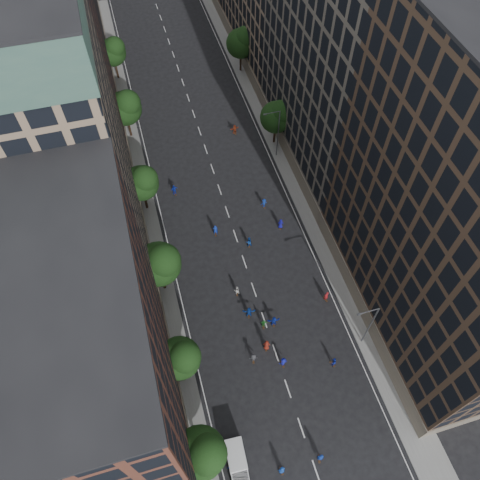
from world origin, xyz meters
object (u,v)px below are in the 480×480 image
Objects in this scene: streetlamp_far at (277,131)px; streetlamp_near at (369,324)px; cargo_van at (237,460)px; skater_2 at (333,362)px; skater_0 at (282,470)px; skater_1 at (320,457)px.

streetlamp_near is at bearing -90.00° from streetlamp_far.
streetlamp_far is 45.84m from cargo_van.
cargo_van is 2.79× the size of skater_2.
streetlamp_far reaches higher than skater_2.
skater_0 is 13.35m from skater_2.
streetlamp_near is 18.25m from skater_0.
cargo_van is 4.78m from skater_0.
cargo_van is (-18.16, -41.90, -3.98)m from streetlamp_far.
streetlamp_near is 6.38m from skater_2.
streetlamp_far is at bearing 90.00° from streetlamp_near.
skater_2 is (-4.30, -34.72, -4.39)m from streetlamp_far.
skater_0 is at bearing -141.62° from streetlamp_near.
skater_1 is (8.54, -2.10, -0.23)m from cargo_van.
skater_2 is (5.32, 9.28, -0.18)m from skater_1.
skater_0 is (4.27, -2.10, -0.40)m from cargo_van.
streetlamp_near reaches higher than skater_1.
streetlamp_near is at bearing -113.70° from skater_1.
streetlamp_near is 2.09× the size of cargo_van.
skater_0 is (-13.89, -44.00, -4.38)m from streetlamp_far.
skater_1 is at bearing -102.33° from streetlamp_far.
skater_0 is 1.01× the size of skater_2.
cargo_van reaches higher than skater_0.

